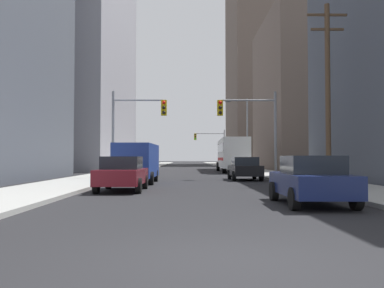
{
  "coord_description": "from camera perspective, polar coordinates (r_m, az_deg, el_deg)",
  "views": [
    {
      "loc": [
        -0.55,
        -5.82,
        1.44
      ],
      "look_at": [
        0.0,
        34.65,
        2.83
      ],
      "focal_mm": 38.99,
      "sensor_mm": 36.0,
      "label": 1
    }
  ],
  "objects": [
    {
      "name": "sidewalk_left",
      "position": [
        56.19,
        -7.17,
        -3.34
      ],
      "size": [
        3.74,
        160.0,
        0.15
      ],
      "primitive_type": "cube",
      "color": "#9E9E99",
      "rests_on": "ground"
    },
    {
      "name": "building_left_mid_office",
      "position": [
        60.98,
        -19.39,
        11.74
      ],
      "size": [
        20.94,
        29.07,
        31.54
      ],
      "primitive_type": "cube",
      "color": "#93939E",
      "rests_on": "ground"
    },
    {
      "name": "traffic_signal_near_right",
      "position": [
        28.66,
        7.94,
        3.29
      ],
      "size": [
        4.06,
        0.44,
        6.0
      ],
      "color": "gray",
      "rests_on": "ground"
    },
    {
      "name": "sidewalk_right",
      "position": [
        56.32,
        6.72,
        -3.34
      ],
      "size": [
        3.74,
        160.0,
        0.15
      ],
      "primitive_type": "cube",
      "color": "#9E9E99",
      "rests_on": "ground"
    },
    {
      "name": "sedan_navy",
      "position": [
        13.41,
        15.96,
        -4.76
      ],
      "size": [
        1.95,
        4.23,
        1.52
      ],
      "color": "#141E4C",
      "rests_on": "ground"
    },
    {
      "name": "street_lamp_right",
      "position": [
        42.53,
        7.08,
        2.22
      ],
      "size": [
        2.32,
        0.32,
        7.5
      ],
      "color": "gray",
      "rests_on": "ground"
    },
    {
      "name": "building_right_mid_block",
      "position": [
        55.3,
        17.11,
        6.48
      ],
      "size": [
        14.1,
        18.38,
        18.96
      ],
      "primitive_type": "cube",
      "color": "#66564C",
      "rests_on": "ground"
    },
    {
      "name": "ground_plane",
      "position": [
        6.03,
        4.63,
        -15.82
      ],
      "size": [
        400.0,
        400.0,
        0.0
      ],
      "primitive_type": "plane",
      "color": "black"
    },
    {
      "name": "traffic_signal_far_right",
      "position": [
        66.56,
        2.61,
        0.32
      ],
      "size": [
        4.93,
        0.44,
        6.0
      ],
      "color": "gray",
      "rests_on": "ground"
    },
    {
      "name": "sedan_black",
      "position": [
        27.81,
        7.21,
        -3.33
      ],
      "size": [
        1.95,
        4.22,
        1.52
      ],
      "color": "black",
      "rests_on": "ground"
    },
    {
      "name": "cargo_van_blue",
      "position": [
        24.36,
        -7.51,
        -2.31
      ],
      "size": [
        2.18,
        5.28,
        2.26
      ],
      "color": "navy",
      "rests_on": "ground"
    },
    {
      "name": "sedan_maroon",
      "position": [
        18.6,
        -9.5,
        -4.01
      ],
      "size": [
        1.95,
        4.23,
        1.52
      ],
      "color": "maroon",
      "rests_on": "ground"
    },
    {
      "name": "city_bus",
      "position": [
        43.39,
        5.52,
        -1.31
      ],
      "size": [
        2.86,
        11.57,
        3.4
      ],
      "color": "silver",
      "rests_on": "ground"
    },
    {
      "name": "utility_pole_right",
      "position": [
        24.06,
        18.08,
        7.19
      ],
      "size": [
        2.2,
        0.28,
        9.91
      ],
      "color": "brown",
      "rests_on": "ground"
    },
    {
      "name": "building_right_far_highrise",
      "position": [
        103.21,
        12.49,
        13.12
      ],
      "size": [
        25.31,
        25.73,
        56.44
      ],
      "primitive_type": "cube",
      "color": "#66564C",
      "rests_on": "ground"
    },
    {
      "name": "traffic_signal_near_left",
      "position": [
        28.54,
        -7.61,
        3.28
      ],
      "size": [
        3.73,
        0.44,
        6.0
      ],
      "color": "gray",
      "rests_on": "ground"
    }
  ]
}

